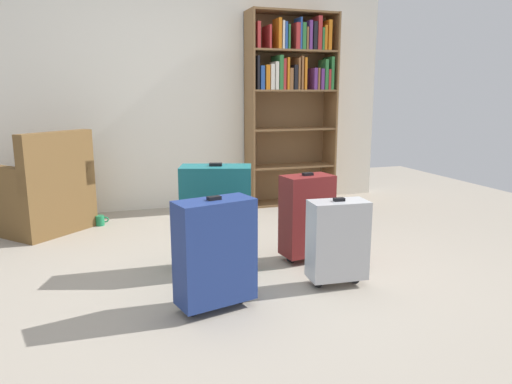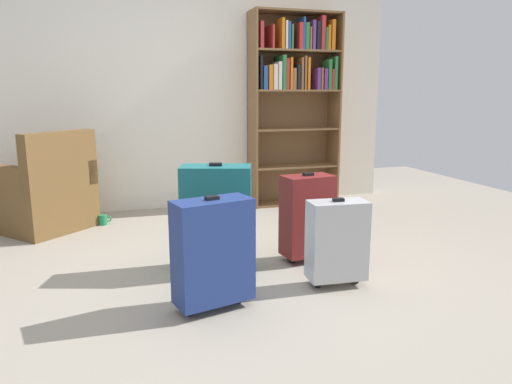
% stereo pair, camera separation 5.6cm
% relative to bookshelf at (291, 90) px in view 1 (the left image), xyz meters
% --- Properties ---
extents(ground_plane, '(7.88, 7.88, 0.00)m').
position_rel_bookshelf_xyz_m(ground_plane, '(-1.11, -2.01, -1.25)').
color(ground_plane, '#9E9384').
extents(back_wall, '(4.50, 0.10, 2.60)m').
position_rel_bookshelf_xyz_m(back_wall, '(-1.11, 0.22, 0.05)').
color(back_wall, silver).
rests_on(back_wall, ground).
extents(bookshelf, '(0.97, 0.34, 2.06)m').
position_rel_bookshelf_xyz_m(bookshelf, '(0.00, 0.00, 0.00)').
color(bookshelf, brown).
rests_on(bookshelf, ground).
extents(armchair, '(0.99, 0.99, 0.90)m').
position_rel_bookshelf_xyz_m(armchair, '(-2.54, -0.34, -0.94)').
color(armchair, brown).
rests_on(armchair, ground).
extents(mug, '(0.12, 0.08, 0.10)m').
position_rel_bookshelf_xyz_m(mug, '(-2.06, -0.34, -1.20)').
color(mug, '#1E7F4C').
rests_on(mug, ground).
extents(suitcase_silver, '(0.38, 0.22, 0.58)m').
position_rel_bookshelf_xyz_m(suitcase_silver, '(-0.62, -2.31, -0.95)').
color(suitcase_silver, '#B7BABF').
rests_on(suitcase_silver, ground).
extents(suitcase_dark_red, '(0.39, 0.26, 0.66)m').
position_rel_bookshelf_xyz_m(suitcase_dark_red, '(-0.61, -1.82, -0.91)').
color(suitcase_dark_red, maroon).
rests_on(suitcase_dark_red, ground).
extents(suitcase_navy_blue, '(0.48, 0.31, 0.67)m').
position_rel_bookshelf_xyz_m(suitcase_navy_blue, '(-1.45, -2.41, -0.90)').
color(suitcase_navy_blue, navy).
rests_on(suitcase_navy_blue, ground).
extents(suitcase_teal, '(0.53, 0.37, 0.76)m').
position_rel_bookshelf_xyz_m(suitcase_teal, '(-1.29, -1.79, -0.86)').
color(suitcase_teal, '#19666B').
rests_on(suitcase_teal, ground).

